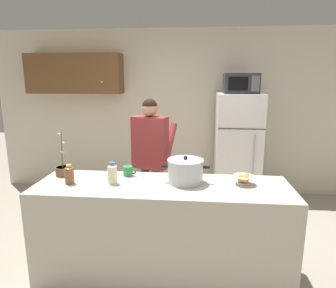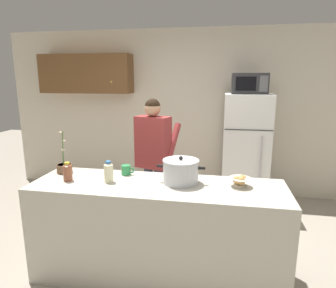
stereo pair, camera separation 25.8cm
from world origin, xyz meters
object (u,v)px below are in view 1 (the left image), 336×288
(coffee_mug, at_px, (128,171))
(bottle_mid_counter, at_px, (69,174))
(bread_bowl, at_px, (244,179))
(potted_orchid, at_px, (63,169))
(person_near_pot, at_px, (151,150))
(refrigerator, at_px, (237,149))
(cooking_pot, at_px, (185,171))
(bottle_near_edge, at_px, (112,173))
(microwave, at_px, (241,83))

(coffee_mug, bearing_deg, bottle_mid_counter, -150.83)
(coffee_mug, distance_m, bread_bowl, 1.09)
(potted_orchid, bearing_deg, person_near_pot, 45.73)
(refrigerator, relative_size, person_near_pot, 1.01)
(cooking_pot, relative_size, bottle_near_edge, 2.21)
(refrigerator, bearing_deg, bottle_near_edge, -126.04)
(coffee_mug, distance_m, potted_orchid, 0.64)
(microwave, relative_size, bread_bowl, 2.52)
(microwave, bearing_deg, potted_orchid, -138.87)
(refrigerator, distance_m, person_near_pot, 1.49)
(bread_bowl, height_order, bottle_mid_counter, bottle_mid_counter)
(coffee_mug, height_order, bottle_mid_counter, bottle_mid_counter)
(bottle_near_edge, relative_size, bottle_mid_counter, 1.12)
(refrigerator, distance_m, cooking_pot, 1.92)
(person_near_pot, relative_size, bottle_near_edge, 8.13)
(refrigerator, relative_size, microwave, 3.41)
(bottle_near_edge, xyz_separation_m, bottle_mid_counter, (-0.39, -0.04, -0.01))
(potted_orchid, bearing_deg, refrigerator, 41.50)
(bottle_near_edge, xyz_separation_m, potted_orchid, (-0.54, 0.18, -0.04))
(potted_orchid, bearing_deg, bottle_near_edge, -18.76)
(cooking_pot, distance_m, bread_bowl, 0.53)
(cooking_pot, bearing_deg, microwave, 67.98)
(microwave, height_order, potted_orchid, microwave)
(coffee_mug, bearing_deg, potted_orchid, -175.85)
(microwave, bearing_deg, coffee_mug, -128.13)
(bottle_mid_counter, bearing_deg, bottle_near_edge, 5.29)
(bread_bowl, height_order, bottle_near_edge, bottle_near_edge)
(cooking_pot, xyz_separation_m, coffee_mug, (-0.56, 0.13, -0.06))
(microwave, xyz_separation_m, cooking_pot, (-0.71, -1.75, -0.75))
(microwave, relative_size, coffee_mug, 3.66)
(potted_orchid, bearing_deg, cooking_pot, -4.17)
(refrigerator, bearing_deg, potted_orchid, -138.50)
(microwave, distance_m, cooking_pot, 2.03)
(refrigerator, bearing_deg, coffee_mug, -127.76)
(person_near_pot, relative_size, cooking_pot, 3.68)
(microwave, bearing_deg, refrigerator, 90.07)
(microwave, xyz_separation_m, person_near_pot, (-1.16, -0.90, -0.77))
(bottle_near_edge, bearing_deg, cooking_pot, 8.51)
(bottle_near_edge, bearing_deg, person_near_pot, 78.00)
(microwave, relative_size, bottle_near_edge, 2.41)
(coffee_mug, bearing_deg, microwave, 51.87)
(cooking_pot, xyz_separation_m, bread_bowl, (0.52, -0.01, -0.06))
(bread_bowl, distance_m, bottle_near_edge, 1.18)
(microwave, distance_m, bottle_near_edge, 2.41)
(bottle_mid_counter, height_order, potted_orchid, potted_orchid)
(cooking_pot, xyz_separation_m, bottle_mid_counter, (-1.04, -0.13, -0.02))
(person_near_pot, height_order, bottle_near_edge, person_near_pot)
(microwave, xyz_separation_m, coffee_mug, (-1.27, -1.61, -0.81))
(cooking_pot, bearing_deg, bread_bowl, -0.71)
(refrigerator, xyz_separation_m, potted_orchid, (-1.90, -1.68, 0.16))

